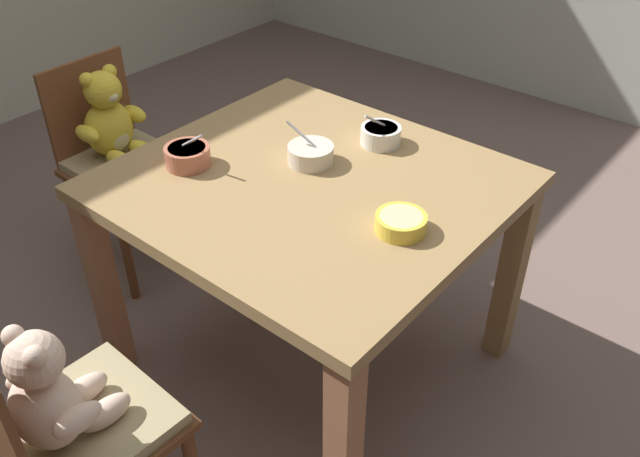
# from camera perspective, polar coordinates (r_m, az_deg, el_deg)

# --- Properties ---
(ground_plane) EXTENTS (5.20, 5.20, 0.04)m
(ground_plane) POSITION_cam_1_polar(r_m,az_deg,el_deg) (2.47, -0.75, -10.92)
(ground_plane) COLOR #735C56
(dining_table) EXTENTS (1.08, 1.00, 0.74)m
(dining_table) POSITION_cam_1_polar(r_m,az_deg,el_deg) (2.05, -0.90, 1.56)
(dining_table) COLOR #99784A
(dining_table) RESTS_ON ground_plane
(teddy_chair_near_left) EXTENTS (0.37, 0.39, 0.84)m
(teddy_chair_near_left) POSITION_cam_1_polar(r_m,az_deg,el_deg) (2.68, -16.87, 6.89)
(teddy_chair_near_left) COLOR brown
(teddy_chair_near_left) RESTS_ON ground_plane
(teddy_chair_near_front) EXTENTS (0.39, 0.41, 0.88)m
(teddy_chair_near_front) POSITION_cam_1_polar(r_m,az_deg,el_deg) (1.69, -20.90, -14.84)
(teddy_chair_near_front) COLOR brown
(teddy_chair_near_front) RESTS_ON ground_plane
(porridge_bowl_white_far_center) EXTENTS (0.13, 0.14, 0.12)m
(porridge_bowl_white_far_center) POSITION_cam_1_polar(r_m,az_deg,el_deg) (2.17, 5.15, 7.88)
(porridge_bowl_white_far_center) COLOR white
(porridge_bowl_white_far_center) RESTS_ON dining_table
(porridge_bowl_cream_center) EXTENTS (0.15, 0.14, 0.13)m
(porridge_bowl_cream_center) POSITION_cam_1_polar(r_m,az_deg,el_deg) (2.05, -0.79, 6.33)
(porridge_bowl_cream_center) COLOR beige
(porridge_bowl_cream_center) RESTS_ON dining_table
(porridge_bowl_yellow_near_right) EXTENTS (0.14, 0.14, 0.05)m
(porridge_bowl_yellow_near_right) POSITION_cam_1_polar(r_m,az_deg,el_deg) (1.77, 6.84, 0.48)
(porridge_bowl_yellow_near_right) COLOR yellow
(porridge_bowl_yellow_near_right) RESTS_ON dining_table
(porridge_bowl_terracotta_near_left) EXTENTS (0.15, 0.14, 0.13)m
(porridge_bowl_terracotta_near_left) POSITION_cam_1_polar(r_m,az_deg,el_deg) (2.08, -11.11, 6.05)
(porridge_bowl_terracotta_near_left) COLOR #B86850
(porridge_bowl_terracotta_near_left) RESTS_ON dining_table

